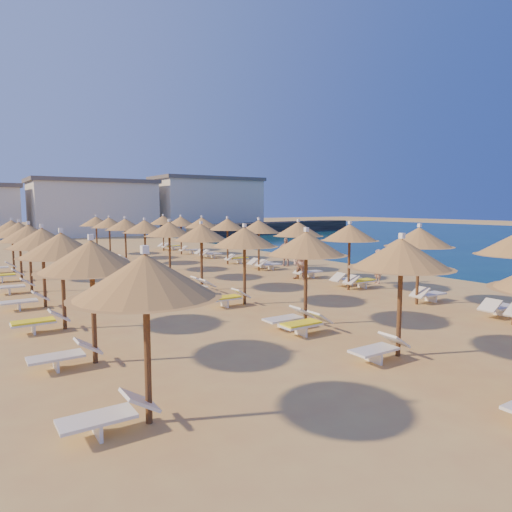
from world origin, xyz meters
TOP-DOWN VIEW (x-y plane):
  - ground at (0.00, 0.00)m, footprint 220.00×220.00m
  - jetty at (27.48, 38.98)m, footprint 30.18×10.13m
  - hotel_blocks at (4.36, 46.56)m, footprint 48.16×10.77m
  - parasol_row_east at (3.03, 3.31)m, footprint 2.65×40.11m
  - parasol_row_west at (-2.62, 3.31)m, footprint 2.65×40.11m
  - parasol_row_inland at (-9.28, 3.31)m, footprint 2.65×25.12m
  - loungers at (-1.53, 3.25)m, footprint 15.35×38.94m
  - beachgoer_b at (3.01, 3.10)m, footprint 0.96×1.08m
  - beachgoer_a at (5.47, 0.04)m, footprint 0.59×0.73m
  - beachgoer_c at (5.70, 7.95)m, footprint 1.06×1.08m

SIDE VIEW (x-z plane):
  - ground at x=0.00m, z-range 0.00..0.00m
  - loungers at x=-1.53m, z-range 0.02..0.67m
  - jetty at x=27.48m, z-range 0.00..1.50m
  - beachgoer_a at x=5.47m, z-range 0.00..1.72m
  - beachgoer_c at x=5.70m, z-range 0.00..1.82m
  - beachgoer_b at x=3.01m, z-range 0.00..1.83m
  - parasol_row_inland at x=-9.28m, z-range 1.02..4.19m
  - parasol_row_east at x=3.03m, z-range 1.02..4.19m
  - parasol_row_west at x=-2.62m, z-range 1.02..4.19m
  - hotel_blocks at x=4.36m, z-range -0.35..7.75m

